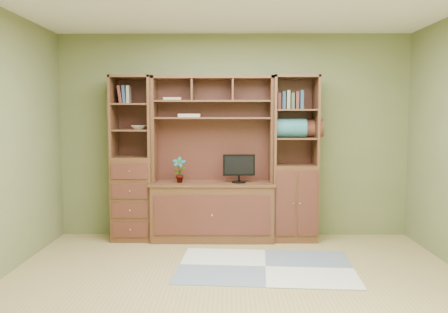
{
  "coord_description": "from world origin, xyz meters",
  "views": [
    {
      "loc": [
        -0.06,
        -4.13,
        1.57
      ],
      "look_at": [
        -0.12,
        1.2,
        1.1
      ],
      "focal_mm": 38.0,
      "sensor_mm": 36.0,
      "label": 1
    }
  ],
  "objects_px": {
    "center_hutch": "(213,159)",
    "right_tower": "(294,159)",
    "monitor": "(239,163)",
    "left_tower": "(133,158)"
  },
  "relations": [
    {
      "from": "center_hutch",
      "to": "left_tower",
      "type": "height_order",
      "value": "same"
    },
    {
      "from": "center_hutch",
      "to": "monitor",
      "type": "xyz_separation_m",
      "value": [
        0.33,
        -0.03,
        -0.05
      ]
    },
    {
      "from": "left_tower",
      "to": "right_tower",
      "type": "height_order",
      "value": "same"
    },
    {
      "from": "center_hutch",
      "to": "monitor",
      "type": "relative_size",
      "value": 4.23
    },
    {
      "from": "monitor",
      "to": "center_hutch",
      "type": "bearing_deg",
      "value": 169.91
    },
    {
      "from": "left_tower",
      "to": "monitor",
      "type": "height_order",
      "value": "left_tower"
    },
    {
      "from": "center_hutch",
      "to": "right_tower",
      "type": "height_order",
      "value": "same"
    },
    {
      "from": "center_hutch",
      "to": "left_tower",
      "type": "relative_size",
      "value": 1.0
    },
    {
      "from": "monitor",
      "to": "left_tower",
      "type": "bearing_deg",
      "value": 172.76
    },
    {
      "from": "left_tower",
      "to": "center_hutch",
      "type": "bearing_deg",
      "value": -2.29
    }
  ]
}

